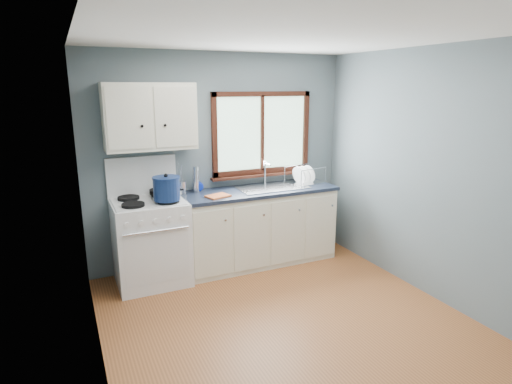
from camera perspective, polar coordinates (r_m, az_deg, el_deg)
name	(u,v)px	position (r m, az deg, el deg)	size (l,w,h in m)	color
floor	(293,328)	(4.06, 4.91, -17.64)	(3.20, 3.60, 0.02)	#9B582C
ceiling	(300,32)	(3.48, 5.83, 20.40)	(3.20, 3.60, 0.02)	white
wall_back	(221,160)	(5.18, -4.74, 4.31)	(3.20, 0.02, 2.50)	slate
wall_front	(494,281)	(2.28, 29.11, -10.28)	(3.20, 0.02, 2.50)	slate
wall_left	(90,217)	(3.11, -21.31, -3.16)	(0.02, 3.60, 2.50)	slate
wall_right	(438,176)	(4.58, 23.09, 1.93)	(0.02, 3.60, 2.50)	slate
gas_range	(151,239)	(4.81, -13.88, -6.15)	(0.76, 0.69, 1.36)	white
base_cabinets	(258,230)	(5.23, 0.32, -5.05)	(1.85, 0.60, 0.88)	#ECE6C9
countertop	(258,191)	(5.09, 0.34, 0.17)	(1.89, 0.64, 0.04)	black
sink	(272,193)	(5.18, 2.13, -0.07)	(0.84, 0.46, 0.44)	silver
window	(262,139)	(5.32, 0.82, 7.06)	(1.36, 0.10, 1.03)	#9EC6A8
upper_cabinets	(150,117)	(4.71, -13.97, 9.73)	(0.95, 0.35, 0.70)	#ECE6C9
skillet	(161,191)	(4.82, -12.51, 0.08)	(0.38, 0.26, 0.05)	black
stockpot	(167,188)	(4.53, -11.85, 0.51)	(0.31, 0.31, 0.28)	#11234E
utensil_crock	(181,187)	(4.92, -9.97, 0.61)	(0.12, 0.12, 0.37)	silver
thermos	(196,180)	(4.96, -8.04, 1.65)	(0.07, 0.07, 0.30)	silver
soap_bottle	(199,180)	(4.98, -7.60, 1.60)	(0.11, 0.11, 0.28)	#0A24A6
dish_towel	(218,196)	(4.75, -5.09, -0.54)	(0.25, 0.18, 0.02)	orange
dish_rack	(304,179)	(5.42, 6.47, 1.78)	(0.49, 0.41, 0.23)	silver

